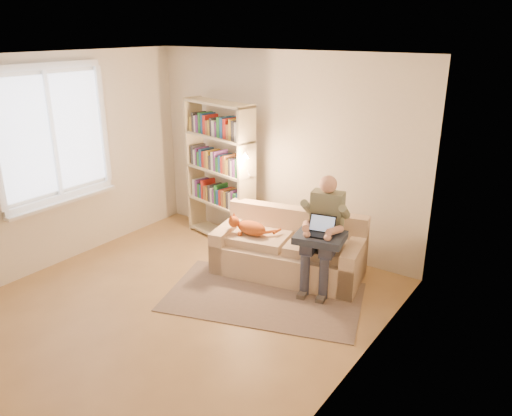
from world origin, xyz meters
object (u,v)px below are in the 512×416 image
Objects in this scene: cat at (253,228)px; bookshelf at (220,165)px; sofa at (289,252)px; laptop at (317,229)px; person at (324,227)px.

bookshelf is at bearing 137.63° from cat.
sofa is 0.97× the size of bookshelf.
bookshelf reaches higher than laptop.
sofa is 1.45× the size of person.
laptop is 1.92m from bookshelf.
laptop is 0.18× the size of bookshelf.
person is (0.47, -0.04, 0.46)m from sofa.
person is at bearing -1.83° from cat.
cat is at bearing -165.22° from sofa.
sofa is 1.62m from bookshelf.
laptop is (0.45, -0.16, 0.47)m from sofa.
bookshelf reaches higher than cat.
person is 0.12m from laptop.
person reaches higher than sofa.
person is 1.91m from bookshelf.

